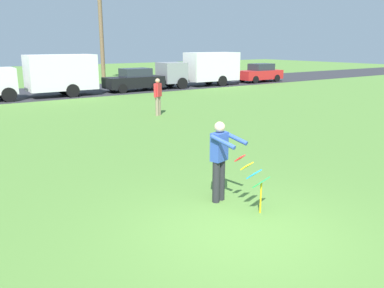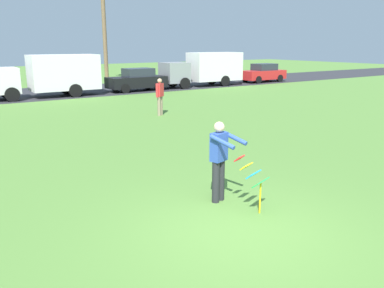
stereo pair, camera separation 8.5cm
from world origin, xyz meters
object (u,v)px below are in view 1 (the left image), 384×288
(parked_car_black, at_px, (134,80))
(parked_truck_grey_van, at_px, (203,68))
(person_kite_flyer, at_px, (220,158))
(parked_car_red, at_px, (260,73))
(person_walker_far, at_px, (158,96))
(parked_truck_white_box, at_px, (48,75))
(kite_held, at_px, (254,176))

(parked_car_black, relative_size, parked_truck_grey_van, 0.62)
(person_kite_flyer, distance_m, parked_car_red, 28.02)
(parked_car_black, height_order, person_walker_far, person_walker_far)
(parked_truck_grey_van, bearing_deg, person_walker_far, -135.01)
(parked_truck_white_box, height_order, parked_car_black, parked_truck_white_box)
(kite_held, xyz_separation_m, parked_car_red, (19.83, 20.35, 0.03))
(parked_truck_white_box, bearing_deg, person_walker_far, -76.28)
(parked_car_red, bearing_deg, person_walker_far, -148.69)
(parked_car_red, bearing_deg, parked_truck_white_box, -180.00)
(person_kite_flyer, bearing_deg, parked_car_black, 68.31)
(parked_truck_white_box, height_order, parked_truck_grey_van, same)
(person_kite_flyer, xyz_separation_m, parked_truck_white_box, (1.82, 19.56, 0.46))
(parked_truck_grey_van, bearing_deg, kite_held, -123.77)
(person_kite_flyer, height_order, parked_truck_white_box, parked_truck_white_box)
(kite_held, height_order, parked_truck_white_box, parked_truck_white_box)
(parked_truck_grey_van, xyz_separation_m, parked_car_red, (6.22, -0.00, -0.64))
(parked_truck_grey_van, height_order, person_walker_far, parked_truck_grey_van)
(parked_car_black, bearing_deg, person_walker_far, -110.45)
(parked_truck_white_box, xyz_separation_m, parked_car_black, (5.96, 0.00, -0.64))
(person_kite_flyer, distance_m, kite_held, 0.85)
(person_kite_flyer, xyz_separation_m, kite_held, (0.23, -0.80, -0.21))
(person_kite_flyer, bearing_deg, person_walker_far, 67.12)
(parked_truck_white_box, distance_m, parked_car_red, 18.25)
(parked_truck_white_box, relative_size, parked_car_red, 1.59)
(parked_truck_grey_van, bearing_deg, person_kite_flyer, -125.29)
(parked_truck_white_box, bearing_deg, person_kite_flyer, -95.32)
(parked_car_black, xyz_separation_m, parked_truck_grey_van, (6.06, 0.00, 0.64))
(parked_car_black, height_order, parked_truck_grey_van, parked_truck_grey_van)
(parked_truck_grey_van, bearing_deg, parked_car_red, -0.01)
(parked_truck_white_box, relative_size, parked_car_black, 1.59)
(kite_held, relative_size, parked_car_black, 0.26)
(parked_car_red, height_order, person_walker_far, person_walker_far)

